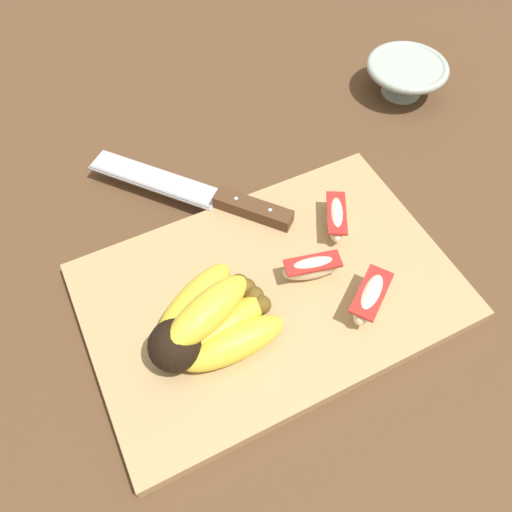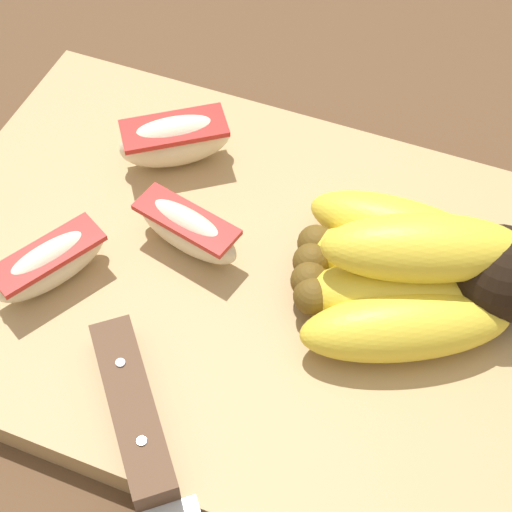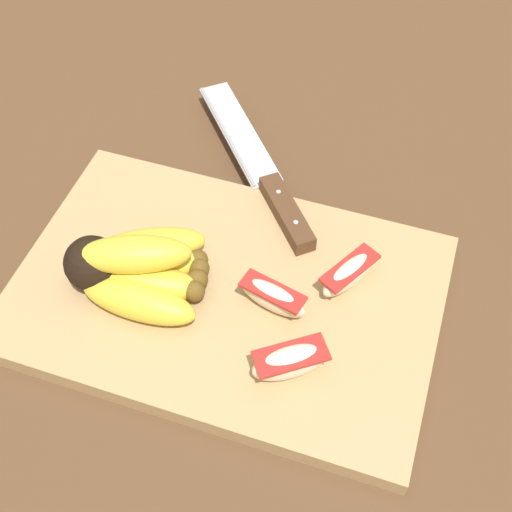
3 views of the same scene
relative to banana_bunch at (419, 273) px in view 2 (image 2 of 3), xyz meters
name	(u,v)px [view 2 (image 2 of 3)]	position (x,y,z in m)	size (l,w,h in m)	color
ground_plane	(278,322)	(-0.07, -0.03, -0.04)	(6.00, 6.00, 0.00)	brown
cutting_board	(263,289)	(-0.08, -0.02, -0.03)	(0.41, 0.27, 0.02)	tan
banana_bunch	(419,273)	(0.00, 0.00, 0.00)	(0.14, 0.13, 0.06)	black
chefs_knife	(158,500)	(-0.08, -0.16, -0.02)	(0.20, 0.23, 0.02)	silver
apple_wedge_near	(187,230)	(-0.13, -0.01, -0.01)	(0.07, 0.04, 0.03)	#F4E5C1
apple_wedge_middle	(50,264)	(-0.19, -0.06, -0.01)	(0.05, 0.07, 0.03)	#F4E5C1
apple_wedge_far	(175,140)	(-0.17, 0.05, 0.00)	(0.07, 0.06, 0.03)	#F4E5C1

